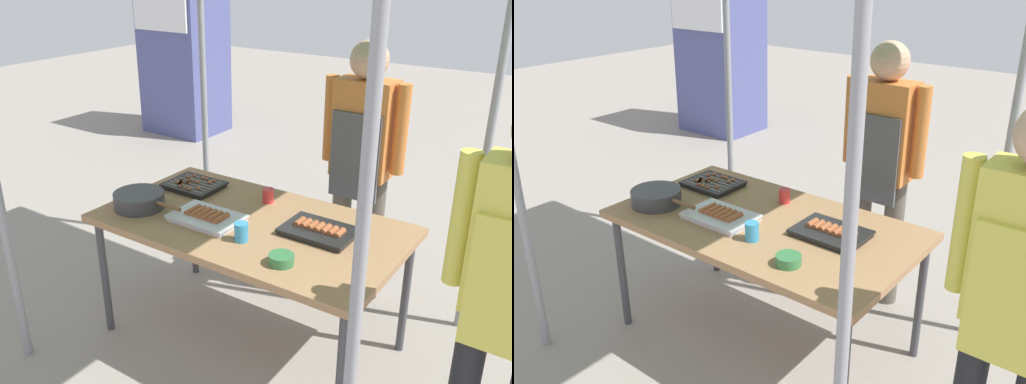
# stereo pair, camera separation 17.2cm
# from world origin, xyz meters

# --- Properties ---
(ground_plane) EXTENTS (18.00, 18.00, 0.00)m
(ground_plane) POSITION_xyz_m (0.00, 0.00, 0.00)
(ground_plane) COLOR gray
(stall_table) EXTENTS (1.60, 0.90, 0.75)m
(stall_table) POSITION_xyz_m (0.00, 0.00, 0.70)
(stall_table) COLOR #9E724C
(stall_table) RESTS_ON ground
(tray_grilled_sausages) EXTENTS (0.36, 0.26, 0.05)m
(tray_grilled_sausages) POSITION_xyz_m (0.37, 0.07, 0.77)
(tray_grilled_sausages) COLOR black
(tray_grilled_sausages) RESTS_ON stall_table
(tray_meat_skewers) EXTENTS (0.32, 0.26, 0.04)m
(tray_meat_skewers) POSITION_xyz_m (-0.54, 0.18, 0.77)
(tray_meat_skewers) COLOR black
(tray_meat_skewers) RESTS_ON stall_table
(tray_pork_links) EXTENTS (0.37, 0.25, 0.05)m
(tray_pork_links) POSITION_xyz_m (-0.19, -0.12, 0.77)
(tray_pork_links) COLOR silver
(tray_pork_links) RESTS_ON stall_table
(cooking_wok) EXTENTS (0.44, 0.28, 0.09)m
(cooking_wok) POSITION_xyz_m (-0.61, -0.20, 0.80)
(cooking_wok) COLOR #38383A
(cooking_wok) RESTS_ON stall_table
(condiment_bowl) EXTENTS (0.12, 0.12, 0.05)m
(condiment_bowl) POSITION_xyz_m (0.36, -0.28, 0.77)
(condiment_bowl) COLOR #33723F
(condiment_bowl) RESTS_ON stall_table
(drink_cup_near_edge) EXTENTS (0.07, 0.07, 0.09)m
(drink_cup_near_edge) POSITION_xyz_m (0.08, -0.20, 0.80)
(drink_cup_near_edge) COLOR #338CBF
(drink_cup_near_edge) RESTS_ON stall_table
(drink_cup_by_wok) EXTENTS (0.06, 0.06, 0.08)m
(drink_cup_by_wok) POSITION_xyz_m (-0.06, 0.26, 0.79)
(drink_cup_by_wok) COLOR red
(drink_cup_by_wok) RESTS_ON stall_table
(vendor_woman) EXTENTS (0.52, 0.23, 1.61)m
(vendor_woman) POSITION_xyz_m (0.26, 0.78, 0.96)
(vendor_woman) COLOR #595147
(vendor_woman) RESTS_ON ground
(neighbor_stall_left) EXTENTS (0.87, 0.75, 1.79)m
(neighbor_stall_left) POSITION_xyz_m (-3.05, 2.99, 0.90)
(neighbor_stall_left) COLOR #4C518C
(neighbor_stall_left) RESTS_ON ground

